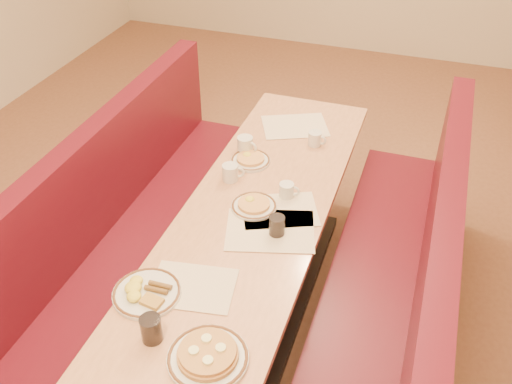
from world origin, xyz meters
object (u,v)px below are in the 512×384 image
(booth_right, at_px, (391,302))
(coffee_mug_b, at_px, (231,172))
(coffee_mug_a, at_px, (287,190))
(diner_table, at_px, (254,267))
(soda_tumbler_near, at_px, (151,329))
(soda_tumbler_mid, at_px, (277,226))
(coffee_mug_c, at_px, (315,138))
(eggs_plate, at_px, (146,292))
(coffee_mug_d, at_px, (246,145))
(booth_left, at_px, (132,240))
(pancake_plate, at_px, (208,356))

(booth_right, distance_m, coffee_mug_b, 1.06)
(coffee_mug_a, bearing_deg, booth_right, -25.54)
(diner_table, distance_m, soda_tumbler_near, 0.97)
(coffee_mug_a, distance_m, soda_tumbler_mid, 0.30)
(diner_table, distance_m, coffee_mug_c, 0.84)
(soda_tumbler_near, xyz_separation_m, soda_tumbler_mid, (0.27, 0.74, -0.01))
(eggs_plate, distance_m, soda_tumbler_near, 0.24)
(booth_right, distance_m, coffee_mug_d, 1.17)
(diner_table, distance_m, coffee_mug_d, 0.70)
(coffee_mug_c, bearing_deg, coffee_mug_a, -83.51)
(booth_left, xyz_separation_m, coffee_mug_a, (0.85, 0.18, 0.43))
(coffee_mug_b, relative_size, soda_tumbler_mid, 1.15)
(coffee_mug_d, height_order, soda_tumbler_near, soda_tumbler_near)
(coffee_mug_d, distance_m, soda_tumbler_mid, 0.73)
(coffee_mug_c, bearing_deg, soda_tumbler_mid, -80.46)
(eggs_plate, relative_size, coffee_mug_c, 2.61)
(booth_right, height_order, coffee_mug_b, booth_right)
(coffee_mug_b, xyz_separation_m, soda_tumbler_mid, (0.36, -0.35, 0.00))
(booth_right, relative_size, coffee_mug_c, 22.77)
(soda_tumbler_near, bearing_deg, booth_left, 125.65)
(diner_table, xyz_separation_m, coffee_mug_b, (-0.21, 0.23, 0.42))
(booth_right, relative_size, eggs_plate, 8.71)
(booth_right, bearing_deg, coffee_mug_a, 163.89)
(diner_table, height_order, pancake_plate, pancake_plate)
(booth_left, bearing_deg, soda_tumbler_near, -54.35)
(coffee_mug_b, distance_m, coffee_mug_d, 0.28)
(coffee_mug_c, height_order, soda_tumbler_mid, soda_tumbler_mid)
(pancake_plate, xyz_separation_m, eggs_plate, (-0.37, 0.22, -0.01))
(booth_right, relative_size, soda_tumbler_mid, 24.30)
(diner_table, xyz_separation_m, soda_tumbler_mid, (0.16, -0.12, 0.43))
(eggs_plate, bearing_deg, booth_right, 34.27)
(booth_left, height_order, soda_tumbler_mid, booth_left)
(booth_right, xyz_separation_m, coffee_mug_d, (-0.96, 0.51, 0.44))
(soda_tumbler_near, bearing_deg, coffee_mug_b, 94.76)
(coffee_mug_b, distance_m, soda_tumbler_mid, 0.50)
(booth_left, bearing_deg, booth_right, 0.00)
(booth_right, xyz_separation_m, coffee_mug_a, (-0.61, 0.18, 0.43))
(eggs_plate, height_order, coffee_mug_b, coffee_mug_b)
(pancake_plate, xyz_separation_m, coffee_mug_c, (0.01, 1.60, 0.02))
(coffee_mug_c, xyz_separation_m, soda_tumbler_near, (-0.25, -1.57, 0.01))
(diner_table, bearing_deg, eggs_plate, -110.24)
(booth_left, relative_size, coffee_mug_d, 19.93)
(diner_table, distance_m, booth_left, 0.73)
(booth_left, relative_size, coffee_mug_c, 22.77)
(diner_table, distance_m, booth_right, 0.73)
(eggs_plate, height_order, coffee_mug_c, coffee_mug_c)
(coffee_mug_c, distance_m, soda_tumbler_mid, 0.83)
(eggs_plate, height_order, soda_tumbler_near, soda_tumbler_near)
(booth_left, distance_m, eggs_plate, 0.92)
(pancake_plate, distance_m, coffee_mug_c, 1.60)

